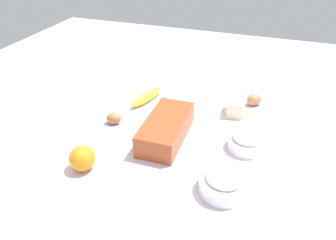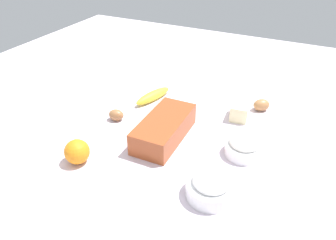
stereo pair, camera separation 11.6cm
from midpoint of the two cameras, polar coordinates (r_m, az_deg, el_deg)
ground_plane at (r=1.18m, az=2.80°, el=-2.12°), size 2.40×2.40×0.02m
loaf_pan at (r=1.11m, az=2.29°, el=-1.52°), size 0.28×0.13×0.08m
flour_bowl at (r=1.08m, az=16.43°, el=-4.70°), size 0.12×0.12×0.07m
sugar_bowl at (r=0.92m, az=11.36°, el=-11.69°), size 0.14×0.14×0.07m
banana at (r=1.35m, az=-0.26°, el=4.28°), size 0.19×0.10×0.04m
orange_fruit at (r=1.03m, az=-12.89°, el=-5.66°), size 0.08×0.08×0.08m
butter_block at (r=1.27m, az=15.29°, el=1.47°), size 0.10×0.07×0.06m
egg_near_butter at (r=1.35m, az=18.74°, el=2.49°), size 0.08×0.08×0.05m
egg_beside_bowl at (r=1.23m, az=-6.60°, el=0.82°), size 0.06×0.07×0.04m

